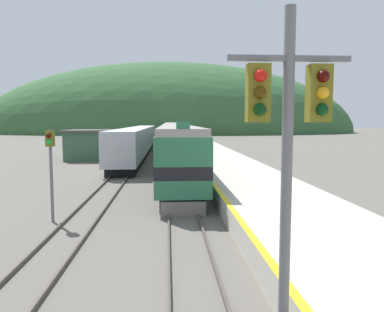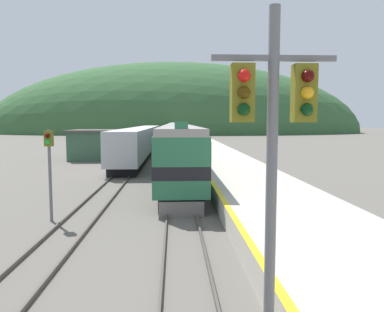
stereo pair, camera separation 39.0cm
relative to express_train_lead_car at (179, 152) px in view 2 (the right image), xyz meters
name	(u,v)px [view 2 (the right image)]	position (x,y,z in m)	size (l,w,h in m)	color
track_main	(176,145)	(0.00, 44.02, -2.26)	(1.52, 180.00, 0.16)	#4C443D
track_siding	(151,145)	(-4.76, 44.02, -2.26)	(1.52, 180.00, 0.16)	#4C443D
platform	(210,151)	(4.67, 24.02, -1.85)	(5.70, 140.00, 0.99)	#BCB5A5
distant_hills	(175,133)	(0.00, 124.95, -2.34)	(151.06, 67.98, 55.92)	#335B33
station_shed	(96,144)	(-10.02, 18.67, -0.52)	(5.87, 6.94, 3.61)	#385B42
express_train_lead_car	(179,152)	(0.00, 0.00, 0.00)	(2.88, 20.52, 4.64)	black
carriage_second	(177,139)	(0.00, 22.07, -0.01)	(2.87, 21.38, 4.28)	black
carriage_third	(176,133)	(0.00, 44.33, -0.01)	(2.87, 21.38, 4.28)	black
carriage_fourth	(176,131)	(0.00, 66.60, -0.01)	(2.87, 21.38, 4.28)	black
carriage_fifth	(175,129)	(0.00, 88.86, -0.01)	(2.87, 21.38, 4.28)	black
siding_train	(143,141)	(-4.76, 24.35, -0.38)	(2.90, 44.24, 3.81)	black
signal_mast_main	(273,139)	(1.41, -21.21, 1.99)	(2.20, 0.42, 6.65)	slate
signal_post_siding	(49,156)	(-6.07, -10.44, 0.70)	(0.36, 0.42, 4.27)	slate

